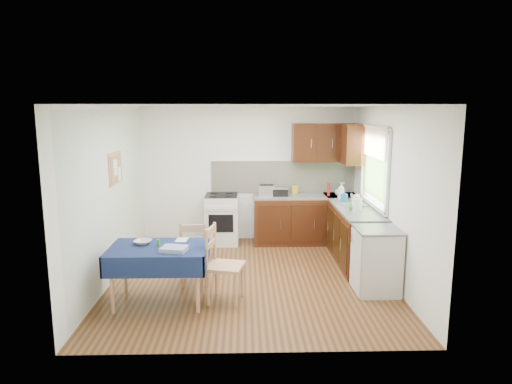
{
  "coord_description": "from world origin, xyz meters",
  "views": [
    {
      "loc": [
        -0.08,
        -6.39,
        2.46
      ],
      "look_at": [
        0.09,
        0.34,
        1.23
      ],
      "focal_mm": 32.0,
      "sensor_mm": 36.0,
      "label": 1
    }
  ],
  "objects_px": {
    "dining_table": "(159,255)",
    "kettle": "(357,203)",
    "chair_far": "(194,251)",
    "dish_rack": "(354,204)",
    "chair_near": "(221,262)",
    "toaster": "(267,191)",
    "sandwich_press": "(280,191)"
  },
  "relations": [
    {
      "from": "chair_far",
      "to": "toaster",
      "type": "height_order",
      "value": "toaster"
    },
    {
      "from": "chair_near",
      "to": "sandwich_press",
      "type": "bearing_deg",
      "value": -7.42
    },
    {
      "from": "dining_table",
      "to": "dish_rack",
      "type": "xyz_separation_m",
      "value": [
        2.88,
        1.7,
        0.28
      ]
    },
    {
      "from": "chair_near",
      "to": "dish_rack",
      "type": "xyz_separation_m",
      "value": [
        2.09,
        1.67,
        0.39
      ]
    },
    {
      "from": "dining_table",
      "to": "chair_near",
      "type": "bearing_deg",
      "value": -15.76
    },
    {
      "from": "dining_table",
      "to": "dish_rack",
      "type": "bearing_deg",
      "value": 12.92
    },
    {
      "from": "chair_near",
      "to": "toaster",
      "type": "height_order",
      "value": "toaster"
    },
    {
      "from": "dining_table",
      "to": "kettle",
      "type": "distance_m",
      "value": 3.13
    },
    {
      "from": "dining_table",
      "to": "chair_near",
      "type": "height_order",
      "value": "chair_near"
    },
    {
      "from": "dish_rack",
      "to": "kettle",
      "type": "distance_m",
      "value": 0.43
    },
    {
      "from": "chair_near",
      "to": "chair_far",
      "type": "bearing_deg",
      "value": 47.68
    },
    {
      "from": "chair_far",
      "to": "dish_rack",
      "type": "relative_size",
      "value": 2.4
    },
    {
      "from": "chair_near",
      "to": "dish_rack",
      "type": "height_order",
      "value": "dish_rack"
    },
    {
      "from": "chair_near",
      "to": "kettle",
      "type": "height_order",
      "value": "kettle"
    },
    {
      "from": "dining_table",
      "to": "kettle",
      "type": "xyz_separation_m",
      "value": [
        2.83,
        1.29,
        0.38
      ]
    },
    {
      "from": "dining_table",
      "to": "toaster",
      "type": "bearing_deg",
      "value": 42.12
    },
    {
      "from": "chair_near",
      "to": "sandwich_press",
      "type": "relative_size",
      "value": 3.67
    },
    {
      "from": "chair_far",
      "to": "kettle",
      "type": "bearing_deg",
      "value": -168.51
    },
    {
      "from": "chair_far",
      "to": "kettle",
      "type": "distance_m",
      "value": 2.6
    },
    {
      "from": "chair_far",
      "to": "dining_table",
      "type": "bearing_deg",
      "value": 55.8
    },
    {
      "from": "dining_table",
      "to": "sandwich_press",
      "type": "distance_m",
      "value": 3.13
    },
    {
      "from": "chair_near",
      "to": "toaster",
      "type": "xyz_separation_m",
      "value": [
        0.7,
        2.53,
        0.47
      ]
    },
    {
      "from": "chair_far",
      "to": "dish_rack",
      "type": "height_order",
      "value": "dish_rack"
    },
    {
      "from": "sandwich_press",
      "to": "dish_rack",
      "type": "relative_size",
      "value": 0.71
    },
    {
      "from": "chair_far",
      "to": "dish_rack",
      "type": "xyz_separation_m",
      "value": [
        2.51,
        1.07,
        0.44
      ]
    },
    {
      "from": "chair_far",
      "to": "dish_rack",
      "type": "bearing_deg",
      "value": -160.41
    },
    {
      "from": "dining_table",
      "to": "toaster",
      "type": "xyz_separation_m",
      "value": [
        1.49,
        2.56,
        0.36
      ]
    },
    {
      "from": "toaster",
      "to": "kettle",
      "type": "height_order",
      "value": "kettle"
    },
    {
      "from": "chair_far",
      "to": "toaster",
      "type": "bearing_deg",
      "value": -123.64
    },
    {
      "from": "chair_far",
      "to": "chair_near",
      "type": "xyz_separation_m",
      "value": [
        0.42,
        -0.6,
        0.04
      ]
    },
    {
      "from": "chair_near",
      "to": "sandwich_press",
      "type": "distance_m",
      "value": 2.76
    },
    {
      "from": "dish_rack",
      "to": "kettle",
      "type": "relative_size",
      "value": 1.42
    }
  ]
}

